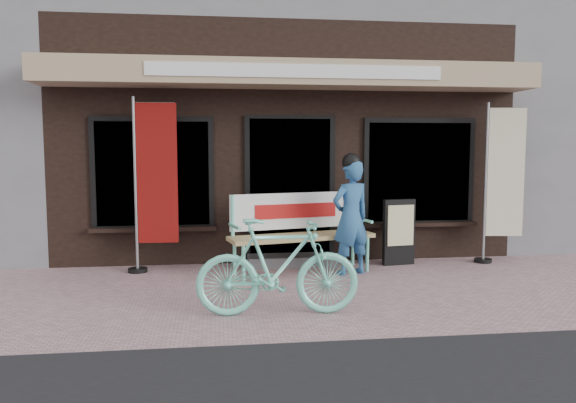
{
  "coord_description": "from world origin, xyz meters",
  "views": [
    {
      "loc": [
        -1.09,
        -6.31,
        1.75
      ],
      "look_at": [
        -0.19,
        0.7,
        1.05
      ],
      "focal_mm": 35.0,
      "sensor_mm": 36.0,
      "label": 1
    }
  ],
  "objects": [
    {
      "name": "nobori_cream",
      "position": [
        3.13,
        1.55,
        1.23
      ],
      "size": [
        0.71,
        0.3,
        2.39
      ],
      "rotation": [
        0.0,
        0.0,
        -0.15
      ],
      "color": "gray",
      "rests_on": "ground"
    },
    {
      "name": "bicycle",
      "position": [
        -0.47,
        -0.65,
        0.51
      ],
      "size": [
        1.7,
        0.54,
        1.01
      ],
      "primitive_type": "imported",
      "rotation": [
        0.0,
        0.0,
        1.54
      ],
      "color": "#74E3C4",
      "rests_on": "ground"
    },
    {
      "name": "storefront",
      "position": [
        0.0,
        4.96,
        2.99
      ],
      "size": [
        7.0,
        6.77,
        6.0
      ],
      "color": "black",
      "rests_on": "ground"
    },
    {
      "name": "bench",
      "position": [
        0.04,
        1.34,
        0.64
      ],
      "size": [
        2.08,
        0.95,
        1.09
      ],
      "rotation": [
        0.0,
        0.0,
        0.23
      ],
      "color": "#74E3C4",
      "rests_on": "ground"
    },
    {
      "name": "nobori_red",
      "position": [
        -1.95,
        1.57,
        1.25
      ],
      "size": [
        0.71,
        0.27,
        2.42
      ],
      "rotation": [
        0.0,
        0.0,
        -0.03
      ],
      "color": "gray",
      "rests_on": "ground"
    },
    {
      "name": "ground",
      "position": [
        0.0,
        0.0,
        0.0
      ],
      "size": [
        70.0,
        70.0,
        0.0
      ],
      "primitive_type": "plane",
      "color": "#BC9096",
      "rests_on": "ground"
    },
    {
      "name": "person",
      "position": [
        0.72,
        1.09,
        0.81
      ],
      "size": [
        0.67,
        0.55,
        1.66
      ],
      "rotation": [
        0.0,
        0.0,
        0.37
      ],
      "color": "#2B5E95",
      "rests_on": "ground"
    },
    {
      "name": "menu_stand",
      "position": [
        1.57,
        1.58,
        0.5
      ],
      "size": [
        0.49,
        0.18,
        0.97
      ],
      "rotation": [
        0.0,
        0.0,
        0.15
      ],
      "color": "black",
      "rests_on": "ground"
    }
  ]
}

